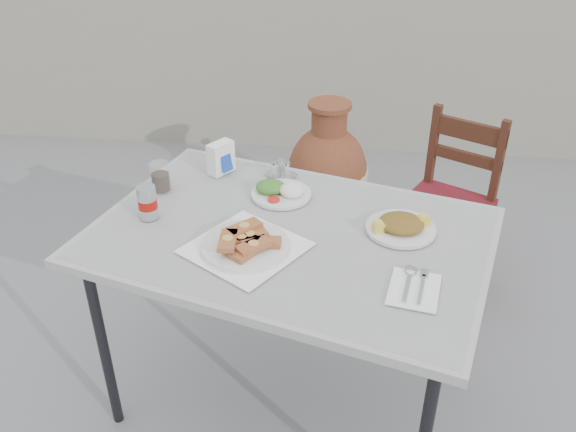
# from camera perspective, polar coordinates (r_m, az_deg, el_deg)

# --- Properties ---
(ground) EXTENTS (80.00, 80.00, 0.00)m
(ground) POSITION_cam_1_polar(r_m,az_deg,el_deg) (2.65, 1.62, -16.14)
(ground) COLOR slate
(ground) RESTS_ON ground
(cafe_table) EXTENTS (1.55, 1.26, 0.82)m
(cafe_table) POSITION_cam_1_polar(r_m,az_deg,el_deg) (2.13, 0.17, -2.72)
(cafe_table) COLOR black
(cafe_table) RESTS_ON ground
(pide_plate) EXTENTS (0.46, 0.46, 0.07)m
(pide_plate) POSITION_cam_1_polar(r_m,az_deg,el_deg) (2.00, -4.03, -2.28)
(pide_plate) COLOR white
(pide_plate) RESTS_ON cafe_table
(salad_rice_plate) EXTENTS (0.23, 0.23, 0.06)m
(salad_rice_plate) POSITION_cam_1_polar(r_m,az_deg,el_deg) (2.30, -0.71, 2.39)
(salad_rice_plate) COLOR silver
(salad_rice_plate) RESTS_ON cafe_table
(salad_chopped_plate) EXTENTS (0.24, 0.24, 0.05)m
(salad_chopped_plate) POSITION_cam_1_polar(r_m,az_deg,el_deg) (2.12, 10.52, -0.87)
(salad_chopped_plate) COLOR silver
(salad_chopped_plate) RESTS_ON cafe_table
(soda_can) EXTENTS (0.07, 0.07, 0.12)m
(soda_can) POSITION_cam_1_polar(r_m,az_deg,el_deg) (2.20, -13.02, 1.27)
(soda_can) COLOR silver
(soda_can) RESTS_ON cafe_table
(cola_glass) EXTENTS (0.08, 0.08, 0.11)m
(cola_glass) POSITION_cam_1_polar(r_m,az_deg,el_deg) (2.38, -11.84, 3.48)
(cola_glass) COLOR white
(cola_glass) RESTS_ON cafe_table
(napkin_holder) EXTENTS (0.11, 0.12, 0.13)m
(napkin_holder) POSITION_cam_1_polar(r_m,az_deg,el_deg) (2.46, -6.30, 5.44)
(napkin_holder) COLOR white
(napkin_holder) RESTS_ON cafe_table
(condiment_caddy) EXTENTS (0.13, 0.12, 0.07)m
(condiment_caddy) POSITION_cam_1_polar(r_m,az_deg,el_deg) (2.43, -0.66, 4.26)
(condiment_caddy) COLOR #BABAC1
(condiment_caddy) RESTS_ON cafe_table
(cutlery_napkin) EXTENTS (0.18, 0.22, 0.01)m
(cutlery_napkin) POSITION_cam_1_polar(r_m,az_deg,el_deg) (1.88, 11.70, -6.41)
(cutlery_napkin) COLOR white
(cutlery_napkin) RESTS_ON cafe_table
(chair) EXTENTS (0.53, 0.53, 0.88)m
(chair) POSITION_cam_1_polar(r_m,az_deg,el_deg) (3.08, 14.79, 1.28)
(chair) COLOR #35170E
(chair) RESTS_ON ground
(terracotta_urn) EXTENTS (0.45, 0.45, 0.79)m
(terracotta_urn) POSITION_cam_1_polar(r_m,az_deg,el_deg) (3.43, 3.69, 3.94)
(terracotta_urn) COLOR brown
(terracotta_urn) RESTS_ON ground
(back_wall) EXTENTS (6.00, 0.25, 1.20)m
(back_wall) POSITION_cam_1_polar(r_m,az_deg,el_deg) (4.49, 4.22, 13.94)
(back_wall) COLOR gray
(back_wall) RESTS_ON ground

